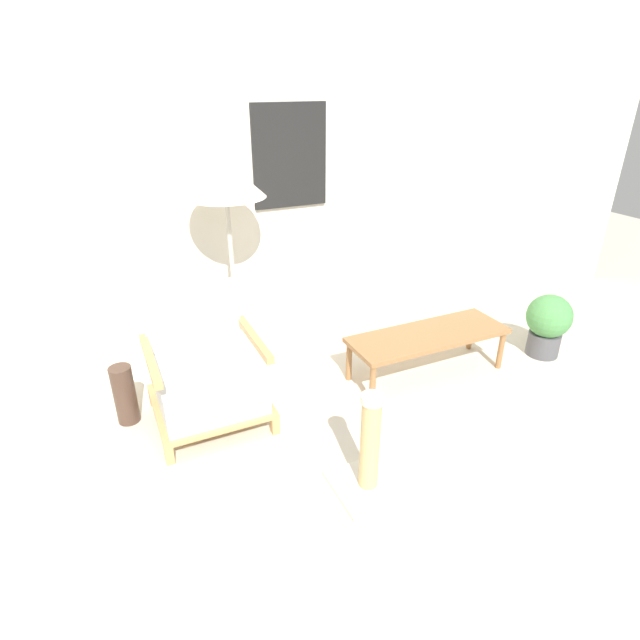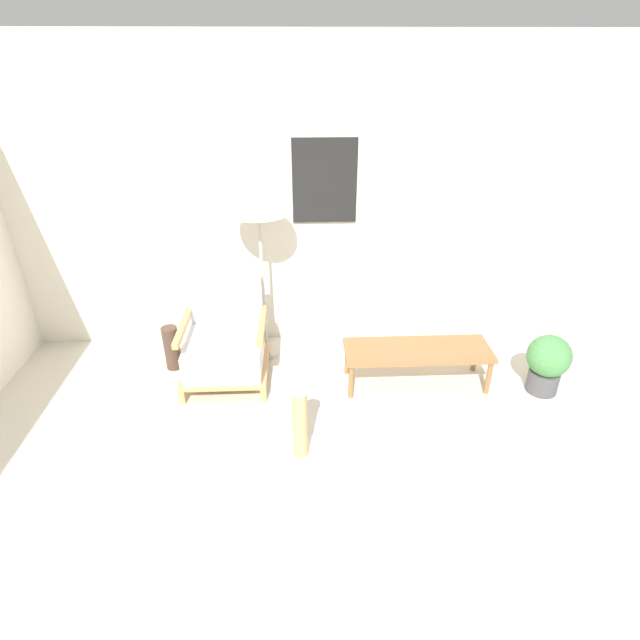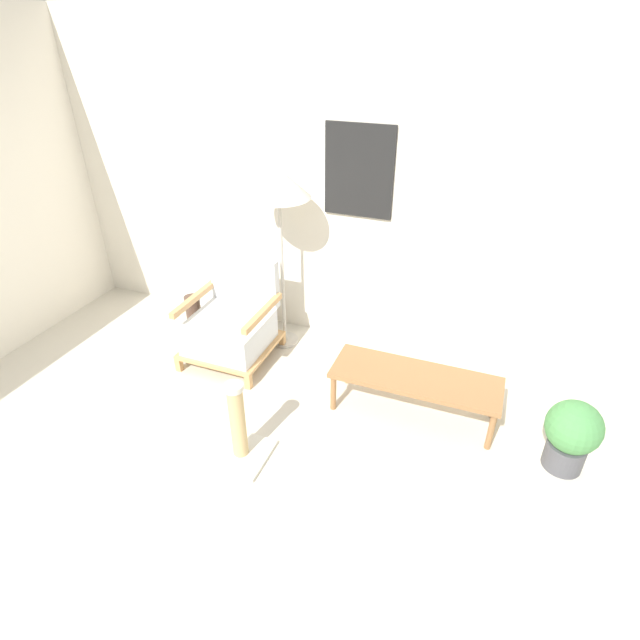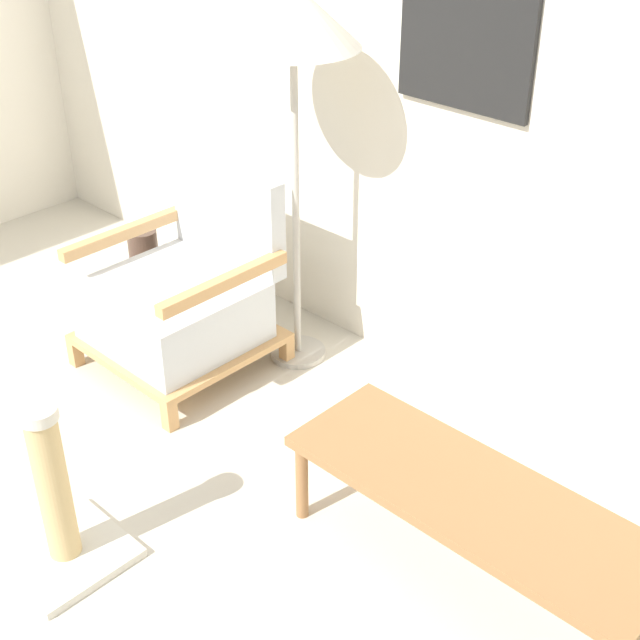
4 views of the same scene
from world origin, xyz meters
TOP-DOWN VIEW (x-y plane):
  - ground_plane at (0.00, 0.00)m, footprint 14.00×14.00m
  - wall_back at (0.00, 2.16)m, footprint 8.00×0.09m
  - armchair at (-0.55, 1.45)m, footprint 0.71×0.70m
  - floor_lamp at (-0.23, 1.82)m, footprint 0.52×0.52m
  - coffee_table at (1.08, 1.28)m, footprint 1.23×0.43m
  - vase at (-1.06, 1.62)m, footprint 0.14×0.14m
  - potted_plant at (2.13, 1.12)m, footprint 0.35×0.35m
  - scratching_post at (0.08, 0.42)m, footprint 0.38×0.38m

SIDE VIEW (x-z plane):
  - ground_plane at x=0.00m, z-range 0.00..0.00m
  - vase at x=-1.06m, z-range 0.00..0.41m
  - scratching_post at x=0.08m, z-range -0.10..0.51m
  - potted_plant at x=2.13m, z-range 0.03..0.55m
  - coffee_table at x=1.08m, z-range 0.14..0.48m
  - armchair at x=-0.55m, z-range -0.10..0.74m
  - wall_back at x=0.00m, z-range 0.00..2.70m
  - floor_lamp at x=-0.23m, z-range 0.63..2.24m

